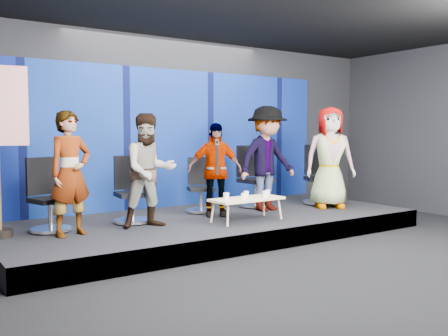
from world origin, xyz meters
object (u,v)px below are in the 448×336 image
at_px(panelist_d, 267,159).
at_px(mug_b, 244,196).
at_px(coffee_table, 247,200).
at_px(chair_a, 48,207).
at_px(panelist_c, 215,170).
at_px(chair_d, 254,187).
at_px(mug_c, 246,194).
at_px(flag_stand, 8,142).
at_px(mug_d, 265,194).
at_px(panelist_e, 330,157).
at_px(chair_e, 319,184).
at_px(panelist_a, 70,173).
at_px(panelist_b, 149,171).
at_px(mug_e, 268,192).
at_px(chair_b, 131,201).
at_px(mug_a, 226,196).
at_px(chair_c, 200,194).

height_order(panelist_d, mug_b, panelist_d).
bearing_deg(coffee_table, chair_a, 162.13).
relative_size(panelist_c, chair_d, 1.35).
xyz_separation_m(mug_c, flag_stand, (-3.42, 0.78, 0.87)).
xyz_separation_m(chair_d, panelist_d, (-0.08, -0.50, 0.56)).
xyz_separation_m(chair_a, mug_d, (3.18, -0.97, 0.07)).
bearing_deg(chair_a, panelist_e, -23.24).
bearing_deg(chair_e, mug_d, -129.72).
distance_m(panelist_a, panelist_b, 1.16).
height_order(chair_a, flag_stand, flag_stand).
distance_m(chair_e, coffee_table, 2.44).
distance_m(panelist_d, mug_c, 1.19).
relative_size(mug_c, flag_stand, 0.04).
xyz_separation_m(panelist_d, mug_e, (-0.42, -0.53, -0.53)).
distance_m(panelist_a, mug_e, 3.23).
bearing_deg(chair_a, mug_e, -29.11).
xyz_separation_m(chair_a, panelist_c, (2.69, -0.24, 0.44)).
relative_size(panelist_b, mug_b, 17.94).
relative_size(chair_b, mug_d, 10.97).
xyz_separation_m(panelist_a, coffee_table, (2.67, -0.45, -0.52)).
xyz_separation_m(panelist_e, mug_a, (-2.51, -0.23, -0.52)).
height_order(chair_d, panelist_d, panelist_d).
bearing_deg(mug_b, mug_d, 6.23).
height_order(chair_b, chair_c, chair_b).
relative_size(panelist_a, panelist_c, 1.09).
relative_size(panelist_b, mug_c, 17.20).
bearing_deg(panelist_c, mug_d, -34.51).
relative_size(chair_b, panelist_c, 0.67).
xyz_separation_m(chair_a, chair_d, (3.87, 0.24, 0.03)).
relative_size(chair_d, mug_b, 12.30).
bearing_deg(chair_d, panelist_a, -171.95).
height_order(chair_a, chair_e, chair_e).
height_order(panelist_e, flag_stand, flag_stand).
bearing_deg(mug_b, mug_e, 18.51).
xyz_separation_m(panelist_b, chair_d, (2.53, 0.76, -0.47)).
distance_m(chair_b, mug_a, 1.49).
distance_m(chair_a, flag_stand, 1.08).
relative_size(chair_e, mug_c, 11.82).
xyz_separation_m(chair_b, chair_e, (3.92, -0.16, 0.04)).
bearing_deg(chair_d, panelist_c, -161.03).
relative_size(mug_d, mug_e, 1.11).
distance_m(mug_e, flag_stand, 4.06).
bearing_deg(panelist_a, flag_stand, 134.88).
distance_m(panelist_b, panelist_e, 3.64).
bearing_deg(panelist_d, coffee_table, -147.97).
bearing_deg(flag_stand, chair_c, 15.20).
distance_m(mug_d, mug_e, 0.26).
bearing_deg(chair_e, mug_b, -132.45).
bearing_deg(panelist_a, chair_e, -12.46).
relative_size(chair_e, panelist_e, 0.62).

